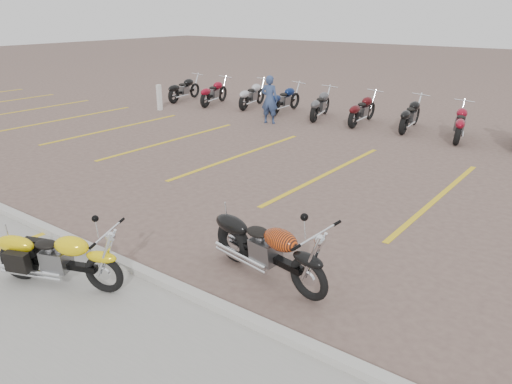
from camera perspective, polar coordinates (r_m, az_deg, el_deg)
ground at (r=9.19m, az=-4.31°, el=-4.13°), size 100.00×100.00×0.00m
curb at (r=7.94m, az=-13.96°, el=-8.38°), size 60.00×0.18×0.12m
parking_stripes at (r=12.27m, az=8.09°, el=2.07°), size 38.00×5.50×0.01m
yellow_cruiser at (r=7.73m, az=-21.76°, el=-7.17°), size 1.94×0.84×0.84m
flame_cruiser at (r=7.36m, az=1.31°, el=-6.61°), size 2.24×0.54×0.93m
person_a at (r=17.54m, az=1.56°, el=10.53°), size 0.69×0.54×1.66m
bollard at (r=20.31m, az=-10.99°, el=10.56°), size 0.16×0.16×1.00m
bg_bike_row at (r=16.85m, az=19.54°, el=8.01°), size 22.42×2.08×1.10m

